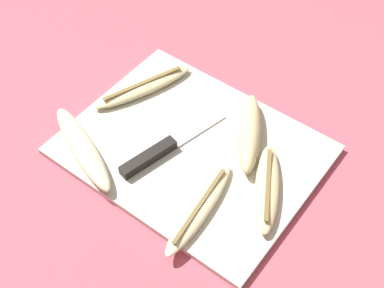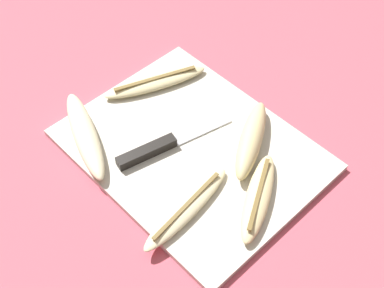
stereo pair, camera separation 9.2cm
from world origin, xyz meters
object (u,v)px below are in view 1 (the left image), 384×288
(banana_cream_curved, at_px, (200,208))
(banana_mellow_near, at_px, (249,132))
(knife, at_px, (157,153))
(banana_ripe_center, at_px, (267,188))
(banana_bright_far, at_px, (82,148))
(banana_soft_right, at_px, (143,87))

(banana_cream_curved, bearing_deg, banana_mellow_near, 96.46)
(knife, relative_size, banana_ripe_center, 1.29)
(knife, height_order, banana_bright_far, banana_bright_far)
(banana_ripe_center, bearing_deg, knife, -165.16)
(banana_ripe_center, relative_size, banana_bright_far, 0.82)
(banana_soft_right, xyz_separation_m, banana_mellow_near, (0.23, 0.02, 0.01))
(banana_ripe_center, height_order, banana_bright_far, banana_bright_far)
(knife, bearing_deg, banana_ripe_center, 28.06)
(banana_soft_right, bearing_deg, banana_cream_curved, -31.50)
(banana_soft_right, relative_size, banana_mellow_near, 1.18)
(knife, relative_size, banana_cream_curved, 1.11)
(knife, distance_m, banana_soft_right, 0.16)
(banana_ripe_center, distance_m, banana_soft_right, 0.32)
(banana_bright_far, height_order, banana_mellow_near, banana_mellow_near)
(banana_mellow_near, bearing_deg, banana_soft_right, -174.88)
(banana_cream_curved, distance_m, banana_mellow_near, 0.17)
(banana_cream_curved, height_order, banana_mellow_near, banana_mellow_near)
(banana_cream_curved, relative_size, banana_bright_far, 0.95)
(banana_bright_far, bearing_deg, banana_mellow_near, 43.50)
(knife, height_order, banana_soft_right, banana_soft_right)
(banana_ripe_center, relative_size, banana_cream_curved, 0.86)
(banana_ripe_center, height_order, banana_mellow_near, banana_mellow_near)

